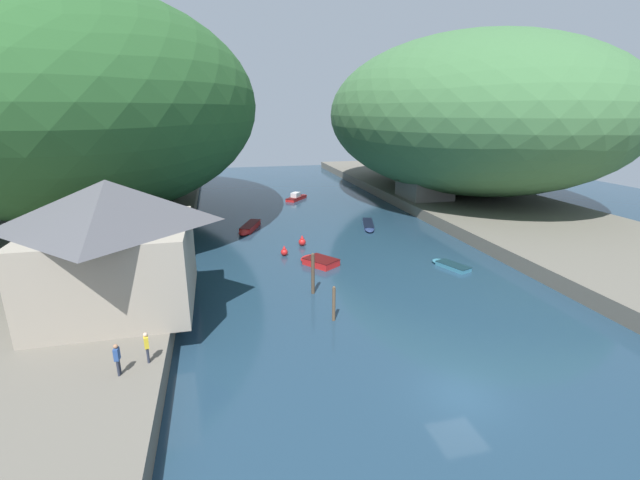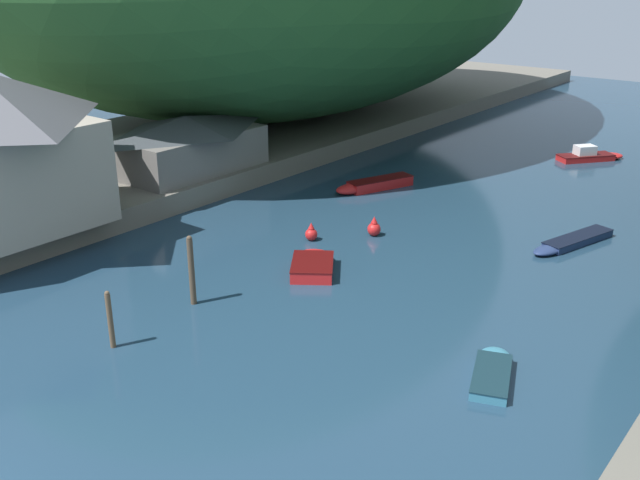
{
  "view_description": "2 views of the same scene",
  "coord_description": "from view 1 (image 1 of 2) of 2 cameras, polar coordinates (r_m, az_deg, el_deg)",
  "views": [
    {
      "loc": [
        -11.31,
        -16.25,
        13.93
      ],
      "look_at": [
        -2.3,
        21.13,
        2.24
      ],
      "focal_mm": 24.0,
      "sensor_mm": 36.0,
      "label": 1
    },
    {
      "loc": [
        18.43,
        -5.42,
        14.79
      ],
      "look_at": [
        -2.19,
        20.76,
        1.73
      ],
      "focal_mm": 40.0,
      "sensor_mm": 36.0,
      "label": 2
    }
  ],
  "objects": [
    {
      "name": "boat_open_rowboat",
      "position": [
        53.36,
        6.49,
        1.91
      ],
      "size": [
        2.83,
        6.27,
        0.44
      ],
      "rotation": [
        0.0,
        0.0,
        2.86
      ],
      "color": "navy",
      "rests_on": "water_surface"
    },
    {
      "name": "channel_buoy_far",
      "position": [
        45.81,
        -2.4,
        -0.21
      ],
      "size": [
        0.78,
        0.78,
        1.17
      ],
      "color": "red",
      "rests_on": "water_surface"
    },
    {
      "name": "person_on_quay",
      "position": [
        24.27,
        -22.11,
        -12.86
      ],
      "size": [
        0.29,
        0.41,
        1.69
      ],
      "rotation": [
        0.0,
        0.0,
        1.76
      ],
      "color": "#282D3D",
      "rests_on": "left_bank"
    },
    {
      "name": "waterfront_building",
      "position": [
        30.48,
        -25.79,
        -0.34
      ],
      "size": [
        10.03,
        10.33,
        8.44
      ],
      "color": "gray",
      "rests_on": "left_bank"
    },
    {
      "name": "channel_buoy_near",
      "position": [
        42.78,
        -4.79,
        -1.56
      ],
      "size": [
        0.71,
        0.71,
        1.06
      ],
      "color": "red",
      "rests_on": "water_surface"
    },
    {
      "name": "mooring_post_second",
      "position": [
        33.56,
        -0.95,
        -4.47
      ],
      "size": [
        0.28,
        0.28,
        3.37
      ],
      "color": "#4C3D2D",
      "rests_on": "water_surface"
    },
    {
      "name": "hillside_left",
      "position": [
        62.94,
        -28.86,
        15.39
      ],
      "size": [
        41.98,
        58.78,
        26.1
      ],
      "color": "#285628",
      "rests_on": "left_bank"
    },
    {
      "name": "water_surface",
      "position": [
        49.6,
        0.18,
        0.61
      ],
      "size": [
        130.0,
        130.0,
        0.0
      ],
      "primitive_type": "plane",
      "color": "#1E384C",
      "rests_on": "ground"
    },
    {
      "name": "right_bank",
      "position": [
        60.65,
        24.45,
        2.78
      ],
      "size": [
        22.0,
        120.0,
        1.4
      ],
      "color": "#666056",
      "rests_on": "ground"
    },
    {
      "name": "boathouse_shed",
      "position": [
        44.37,
        -21.93,
        1.84
      ],
      "size": [
        6.29,
        10.77,
        3.72
      ],
      "color": "slate",
      "rests_on": "left_bank"
    },
    {
      "name": "left_bank",
      "position": [
        50.19,
        -29.56,
        -0.63
      ],
      "size": [
        22.0,
        120.0,
        1.4
      ],
      "color": "#666056",
      "rests_on": "ground"
    },
    {
      "name": "hillside_right",
      "position": [
        73.02,
        18.54,
        15.5
      ],
      "size": [
        40.2,
        56.28,
        23.56
      ],
      "color": "#3D6B3D",
      "rests_on": "right_bank"
    },
    {
      "name": "person_by_boathouse",
      "position": [
        23.78,
        -25.42,
        -13.95
      ],
      "size": [
        0.25,
        0.4,
        1.69
      ],
      "rotation": [
        0.0,
        0.0,
        1.49
      ],
      "color": "#282D3D",
      "rests_on": "left_bank"
    },
    {
      "name": "mooring_post_nearest",
      "position": [
        29.55,
        1.85,
        -8.44
      ],
      "size": [
        0.23,
        0.23,
        2.55
      ],
      "color": "brown",
      "rests_on": "water_surface"
    },
    {
      "name": "right_bank_cottage",
      "position": [
        65.83,
        13.79,
        7.42
      ],
      "size": [
        6.65,
        7.91,
        4.27
      ],
      "color": "slate",
      "rests_on": "right_bank"
    },
    {
      "name": "boat_cabin_cruiser",
      "position": [
        52.13,
        -9.51,
        1.57
      ],
      "size": [
        3.36,
        6.09,
        0.69
      ],
      "rotation": [
        0.0,
        0.0,
        2.78
      ],
      "color": "red",
      "rests_on": "water_surface"
    },
    {
      "name": "boat_near_quay",
      "position": [
        40.35,
        -0.35,
        -2.8
      ],
      "size": [
        3.79,
        4.18,
        0.64
      ],
      "rotation": [
        0.0,
        0.0,
        0.62
      ],
      "color": "red",
      "rests_on": "water_surface"
    },
    {
      "name": "boat_small_dinghy",
      "position": [
        41.45,
        16.83,
        -3.19
      ],
      "size": [
        2.6,
        4.11,
        0.41
      ],
      "rotation": [
        0.0,
        0.0,
        0.36
      ],
      "color": "teal",
      "rests_on": "water_surface"
    },
    {
      "name": "boat_white_cruiser",
      "position": [
        70.11,
        -3.01,
        5.74
      ],
      "size": [
        4.58,
        5.26,
        1.22
      ],
      "rotation": [
        0.0,
        0.0,
        5.62
      ],
      "color": "red",
      "rests_on": "water_surface"
    }
  ]
}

